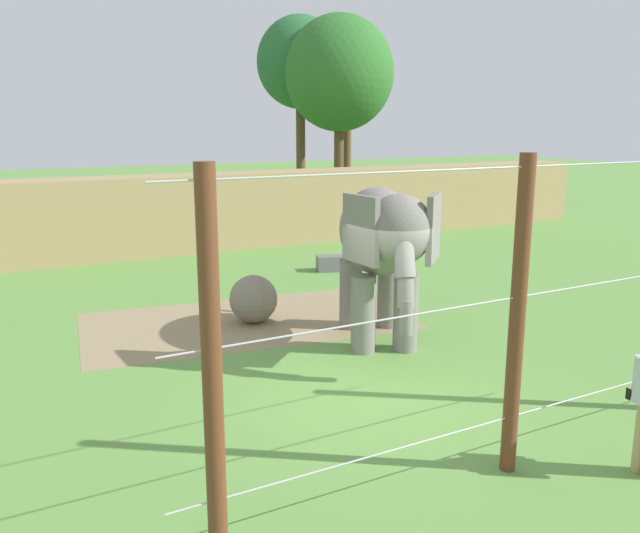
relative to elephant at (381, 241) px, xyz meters
name	(u,v)px	position (x,y,z in m)	size (l,w,h in m)	color
ground_plane	(375,390)	(-1.32, -1.86, -2.01)	(120.00, 120.00, 0.00)	#609342
dirt_patch	(247,321)	(-1.71, 2.56, -2.01)	(6.82, 3.74, 0.01)	#937F5B
embankment_wall	(158,215)	(-1.32, 11.06, -0.75)	(36.00, 1.80, 2.53)	tan
elephant	(381,241)	(0.00, 0.00, 0.00)	(2.53, 3.87, 3.04)	gray
enrichment_ball	(253,299)	(-1.60, 2.42, -1.50)	(1.03, 1.03, 1.03)	gray
cable_fence	(513,319)	(-1.29, -4.68, -0.09)	(8.26, 0.19, 3.84)	brown
feed_trough	(341,263)	(2.60, 5.91, -1.79)	(1.49, 0.92, 0.44)	slate
tree_far_left	(300,64)	(7.61, 18.36, 4.94)	(4.08, 4.08, 9.15)	brown
tree_left_of_centre	(339,74)	(8.38, 16.03, 4.35)	(4.87, 4.87, 8.95)	brown
tree_behind_wall	(348,67)	(10.57, 18.99, 4.96)	(3.69, 3.69, 9.00)	brown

